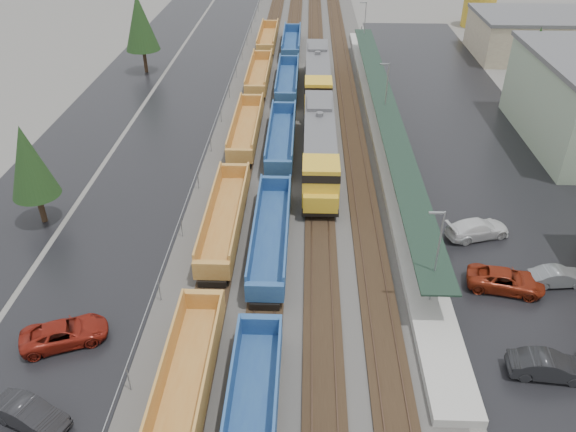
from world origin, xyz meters
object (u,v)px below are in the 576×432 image
at_px(locomotive_lead, 319,147).
at_px(parked_car_west_c, 65,333).
at_px(parked_car_east_b, 506,280).
at_px(parked_car_east_e, 558,277).
at_px(storage_tank, 479,10).
at_px(locomotive_trail, 317,76).
at_px(parked_car_east_c, 478,229).
at_px(well_string_blue, 277,179).
at_px(well_string_yellow, 237,167).
at_px(parked_car_west_b, 29,414).
at_px(parked_car_east_a, 548,366).

bearing_deg(locomotive_lead, parked_car_west_c, -124.35).
relative_size(parked_car_east_b, parked_car_east_e, 1.30).
bearing_deg(parked_car_east_e, storage_tank, -16.02).
bearing_deg(locomotive_lead, parked_car_east_e, -45.08).
bearing_deg(locomotive_trail, parked_car_east_b, -71.06).
relative_size(parked_car_east_b, parked_car_east_c, 1.02).
relative_size(locomotive_lead, storage_tank, 3.71).
height_order(well_string_blue, parked_car_east_c, well_string_blue).
relative_size(locomotive_lead, locomotive_trail, 1.00).
relative_size(well_string_blue, storage_tank, 18.60).
xyz_separation_m(locomotive_lead, well_string_yellow, (-8.00, -2.03, -1.35)).
distance_m(well_string_blue, parked_car_east_e, 25.18).
bearing_deg(parked_car_east_e, parked_car_west_c, 95.09).
xyz_separation_m(parked_car_west_c, parked_car_east_e, (34.24, 7.07, -0.06)).
bearing_deg(locomotive_lead, storage_tank, 62.65).
distance_m(parked_car_west_c, parked_car_east_b, 30.90).
distance_m(well_string_yellow, parked_car_west_c, 24.20).
bearing_deg(parked_car_west_b, well_string_blue, -3.90).
bearing_deg(well_string_yellow, parked_car_west_b, -106.28).
height_order(well_string_blue, storage_tank, storage_tank).
height_order(parked_car_west_c, parked_car_east_b, parked_car_east_b).
bearing_deg(storage_tank, parked_car_east_c, -103.73).
distance_m(locomotive_lead, storage_tank, 65.32).
xyz_separation_m(locomotive_trail, well_string_yellow, (-8.00, -23.03, -1.35)).
distance_m(well_string_blue, parked_car_east_a, 28.20).
bearing_deg(parked_car_west_b, well_string_yellow, 4.90).
distance_m(locomotive_lead, locomotive_trail, 21.00).
distance_m(well_string_yellow, parked_car_west_b, 30.03).
height_order(well_string_yellow, parked_car_west_b, well_string_yellow).
height_order(well_string_blue, parked_car_east_e, well_string_blue).
height_order(storage_tank, parked_car_east_a, storage_tank).
xyz_separation_m(locomotive_lead, locomotive_trail, (0.00, 21.00, 0.00)).
distance_m(parked_car_east_b, parked_car_east_e, 4.07).
xyz_separation_m(locomotive_lead, parked_car_east_a, (13.63, -26.32, -1.78)).
xyz_separation_m(parked_car_east_a, parked_car_east_b, (-0.20, 8.19, -0.02)).
bearing_deg(storage_tank, well_string_blue, -118.62).
bearing_deg(parked_car_west_c, well_string_yellow, -42.63).
distance_m(parked_car_west_b, parked_car_east_e, 36.41).
xyz_separation_m(well_string_yellow, parked_car_east_c, (21.05, -9.41, -0.44)).
bearing_deg(well_string_blue, parked_car_west_b, -115.08).
relative_size(parked_car_west_b, parked_car_east_b, 0.84).
bearing_deg(parked_car_east_a, storage_tank, -5.90).
distance_m(locomotive_trail, parked_car_east_a, 49.28).
bearing_deg(locomotive_lead, locomotive_trail, 90.00).
xyz_separation_m(well_string_yellow, storage_tank, (38.01, 60.04, 1.67)).
bearing_deg(parked_car_east_e, parked_car_east_b, 92.41).
distance_m(locomotive_trail, parked_car_east_b, 41.41).
height_order(locomotive_trail, parked_car_east_b, locomotive_trail).
distance_m(parked_car_west_c, parked_car_east_a, 30.47).
bearing_deg(well_string_yellow, locomotive_trail, 70.84).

